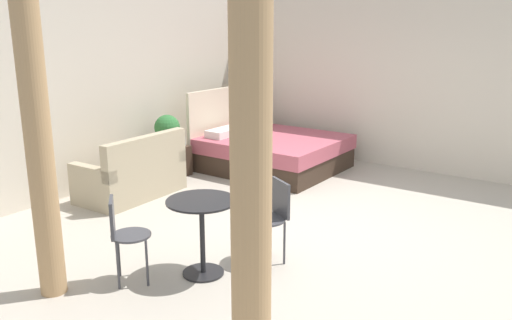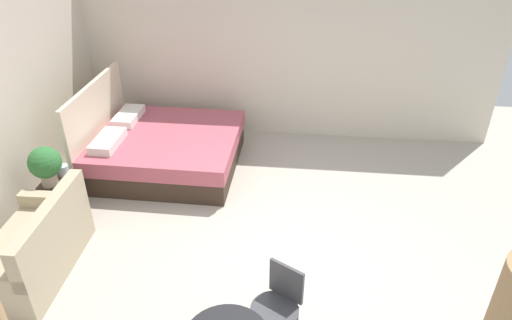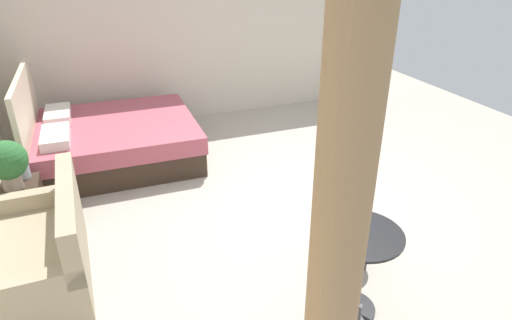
{
  "view_description": "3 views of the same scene",
  "coord_description": "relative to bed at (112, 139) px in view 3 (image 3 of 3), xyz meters",
  "views": [
    {
      "loc": [
        -5.39,
        -2.9,
        2.38
      ],
      "look_at": [
        -0.18,
        0.7,
        0.72
      ],
      "focal_mm": 37.06,
      "sensor_mm": 36.0,
      "label": 1
    },
    {
      "loc": [
        -4.08,
        -0.27,
        3.7
      ],
      "look_at": [
        0.66,
        0.24,
        0.86
      ],
      "focal_mm": 32.43,
      "sensor_mm": 36.0,
      "label": 2
    },
    {
      "loc": [
        -4.09,
        1.91,
        2.72
      ],
      "look_at": [
        -0.25,
        0.43,
        0.69
      ],
      "focal_mm": 31.03,
      "sensor_mm": 36.0,
      "label": 3
    }
  ],
  "objects": [
    {
      "name": "wall_right",
      "position": [
        1.34,
        -1.76,
        1.08
      ],
      "size": [
        0.12,
        6.67,
        2.78
      ],
      "primitive_type": "cube",
      "color": "beige",
      "rests_on": "ground"
    },
    {
      "name": "balcony_table",
      "position": [
        -3.58,
        -1.56,
        0.22
      ],
      "size": [
        0.67,
        0.67,
        0.76
      ],
      "color": "black",
      "rests_on": "ground"
    },
    {
      "name": "cafe_chair_near_couch",
      "position": [
        -2.94,
        -1.93,
        0.21
      ],
      "size": [
        0.59,
        0.59,
        0.84
      ],
      "color": "#3F3F44",
      "rests_on": "ground"
    },
    {
      "name": "bed",
      "position": [
        0.0,
        0.0,
        0.0
      ],
      "size": [
        1.93,
        2.11,
        1.29
      ],
      "color": "#38281E",
      "rests_on": "ground"
    },
    {
      "name": "curtain_right",
      "position": [
        -4.63,
        -0.68,
        0.99
      ],
      "size": [
        0.23,
        0.23,
        2.61
      ],
      "color": "tan",
      "rests_on": "ground"
    },
    {
      "name": "ground_plane",
      "position": [
        -1.77,
        -1.76,
        -0.32
      ],
      "size": [
        9.22,
        9.67,
        0.02
      ],
      "primitive_type": "cube",
      "color": "#B2A899"
    },
    {
      "name": "couch",
      "position": [
        -2.33,
        0.77,
        -0.01
      ],
      "size": [
        1.46,
        0.83,
        0.9
      ],
      "color": "tan",
      "rests_on": "ground"
    },
    {
      "name": "potted_plant",
      "position": [
        -1.34,
        1.04,
        0.47
      ],
      "size": [
        0.4,
        0.4,
        0.52
      ],
      "color": "tan",
      "rests_on": "nightstand"
    },
    {
      "name": "vase",
      "position": [
        -1.12,
        0.96,
        0.24
      ],
      "size": [
        0.13,
        0.13,
        0.15
      ],
      "color": "silver",
      "rests_on": "nightstand"
    },
    {
      "name": "nightstand",
      "position": [
        -1.24,
        1.0,
        -0.07
      ],
      "size": [
        0.42,
        0.37,
        0.48
      ],
      "color": "#38281E",
      "rests_on": "ground"
    }
  ]
}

